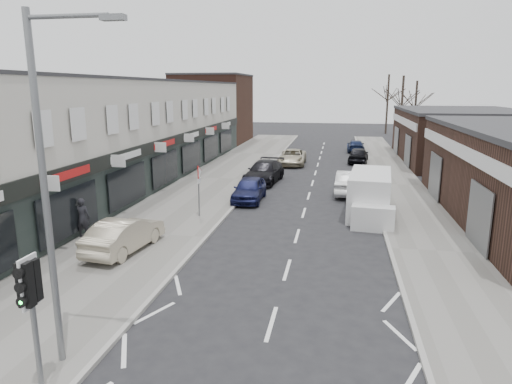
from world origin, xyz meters
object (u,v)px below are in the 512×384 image
at_px(pedestrian, 83,218).
at_px(street_lamp, 50,177).
at_px(warning_sign, 199,176).
at_px(parked_car_left_a, 249,189).
at_px(parked_car_right_c, 356,146).
at_px(parked_car_right_b, 358,155).
at_px(white_van, 370,196).
at_px(traffic_light, 30,294).
at_px(parked_car_right_a, 350,182).
at_px(sedan_on_pavement, 124,234).
at_px(parked_car_left_b, 264,172).
at_px(parked_car_left_c, 292,157).

bearing_deg(pedestrian, street_lamp, 111.46).
distance_m(warning_sign, parked_car_left_a, 4.73).
height_order(parked_car_left_a, parked_car_right_c, parked_car_left_a).
bearing_deg(street_lamp, parked_car_right_b, 76.13).
relative_size(pedestrian, parked_car_right_b, 0.43).
bearing_deg(white_van, warning_sign, -160.57).
height_order(pedestrian, parked_car_right_b, pedestrian).
xyz_separation_m(traffic_light, parked_car_right_a, (6.87, 21.01, -1.67)).
height_order(warning_sign, parked_car_left_a, warning_sign).
relative_size(sedan_on_pavement, parked_car_left_b, 0.80).
distance_m(street_lamp, white_van, 17.27).
bearing_deg(sedan_on_pavement, parked_car_left_b, -95.20).
bearing_deg(parked_car_right_b, pedestrian, 67.62).
relative_size(parked_car_right_b, parked_car_right_c, 0.97).
bearing_deg(warning_sign, parked_car_left_a, 66.90).
height_order(street_lamp, parked_car_left_b, street_lamp).
height_order(white_van, parked_car_left_c, white_van).
relative_size(warning_sign, pedestrian, 1.53).
height_order(traffic_light, sedan_on_pavement, traffic_light).
bearing_deg(white_van, parked_car_left_c, 115.35).
distance_m(street_lamp, parked_car_left_b, 22.83).
distance_m(parked_car_left_a, parked_car_left_c, 13.57).
bearing_deg(parked_car_right_c, white_van, 89.97).
bearing_deg(traffic_light, parked_car_left_b, 87.58).
bearing_deg(parked_car_right_c, pedestrian, 68.05).
xyz_separation_m(parked_car_right_a, parked_car_right_b, (1.03, 12.71, -0.04)).
relative_size(street_lamp, parked_car_right_c, 1.89).
height_order(parked_car_left_b, parked_car_right_a, parked_car_left_b).
distance_m(white_van, parked_car_left_b, 10.17).
relative_size(traffic_light, warning_sign, 1.15).
bearing_deg(street_lamp, parked_car_left_b, 87.13).
relative_size(traffic_light, parked_car_right_b, 0.75).
distance_m(street_lamp, warning_sign, 13.04).
relative_size(traffic_light, parked_car_left_a, 0.76).
distance_m(warning_sign, parked_car_right_b, 21.58).
bearing_deg(street_lamp, pedestrian, 118.42).
distance_m(parked_car_left_b, parked_car_left_c, 8.06).
bearing_deg(pedestrian, parked_car_left_b, -119.71).
xyz_separation_m(parked_car_left_a, parked_car_left_b, (0.00, 5.55, 0.05)).
distance_m(parked_car_left_a, parked_car_right_b, 17.05).
distance_m(sedan_on_pavement, parked_car_left_a, 10.11).
height_order(warning_sign, parked_car_right_c, warning_sign).
height_order(street_lamp, white_van, street_lamp).
relative_size(white_van, parked_car_left_b, 1.15).
bearing_deg(parked_car_left_b, parked_car_left_c, 87.02).
bearing_deg(sedan_on_pavement, white_van, -136.08).
xyz_separation_m(street_lamp, parked_car_left_c, (2.33, 30.44, -3.95)).
bearing_deg(warning_sign, sedan_on_pavement, -105.03).
bearing_deg(parked_car_right_b, white_van, 95.31).
height_order(parked_car_left_c, parked_car_right_b, parked_car_right_b).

